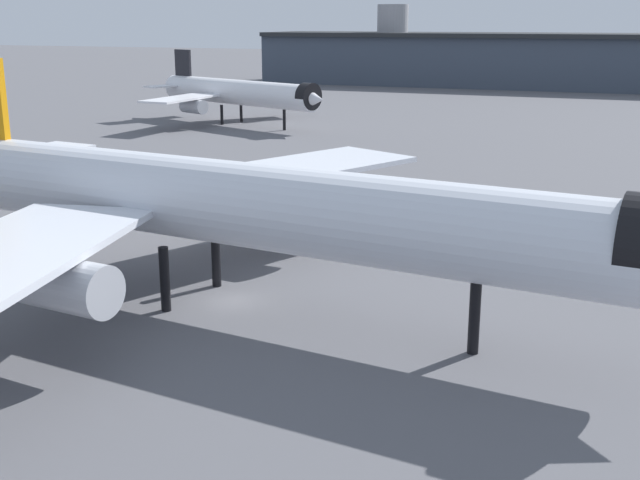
# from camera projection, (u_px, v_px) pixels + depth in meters

# --- Properties ---
(ground) EXTENTS (900.00, 900.00, 0.00)m
(ground) POSITION_uv_depth(u_px,v_px,m) (232.00, 301.00, 55.89)
(ground) COLOR #56565B
(airliner_near_gate) EXTENTS (62.45, 56.74, 16.25)m
(airliner_near_gate) POSITION_uv_depth(u_px,v_px,m) (216.00, 203.00, 53.61)
(airliner_near_gate) COLOR silver
(airliner_near_gate) RESTS_ON ground
(airliner_far_taxiway) EXTENTS (42.64, 37.90, 13.36)m
(airliner_far_taxiway) POSITION_uv_depth(u_px,v_px,m) (237.00, 93.00, 148.78)
(airliner_far_taxiway) COLOR white
(airliner_far_taxiway) RESTS_ON ground
(terminal_building) EXTENTS (180.91, 31.08, 23.52)m
(terminal_building) POSITION_uv_depth(u_px,v_px,m) (563.00, 60.00, 227.28)
(terminal_building) COLOR #3D4756
(terminal_building) RESTS_ON ground
(baggage_tug_wing) EXTENTS (2.41, 3.45, 1.85)m
(baggage_tug_wing) POSITION_uv_depth(u_px,v_px,m) (323.00, 185.00, 90.16)
(baggage_tug_wing) COLOR black
(baggage_tug_wing) RESTS_ON ground
(baggage_cart_trailing) EXTENTS (2.83, 2.87, 1.82)m
(baggage_cart_trailing) POSITION_uv_depth(u_px,v_px,m) (131.00, 186.00, 89.68)
(baggage_cart_trailing) COLOR black
(baggage_cart_trailing) RESTS_ON ground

